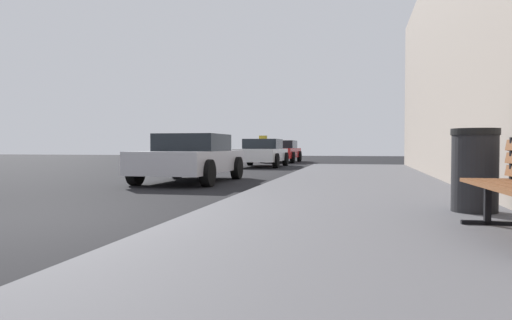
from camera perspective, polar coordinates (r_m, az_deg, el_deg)
name	(u,v)px	position (r m, az deg, el deg)	size (l,w,h in m)	color
ground_plane	(22,224)	(6.36, -26.76, -7.06)	(80.00, 80.00, 0.00)	black
sidewalk	(360,232)	(4.93, 12.57, -8.56)	(4.00, 32.00, 0.15)	#5B5B60
trash_bin	(475,170)	(6.26, 25.22, -1.10)	(0.56, 0.56, 1.01)	black
car_silver	(191,157)	(12.44, -7.95, 0.31)	(2.05, 4.08, 1.27)	#B7B7BF
car_white	(262,153)	(21.34, 0.78, 0.91)	(1.97, 4.05, 1.43)	white
car_red	(282,151)	(27.30, 3.19, 1.09)	(1.92, 4.55, 1.27)	red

